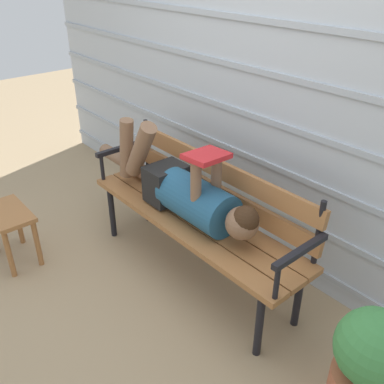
{
  "coord_description": "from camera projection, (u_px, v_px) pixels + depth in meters",
  "views": [
    {
      "loc": [
        1.75,
        -1.34,
        1.93
      ],
      "look_at": [
        0.0,
        0.14,
        0.64
      ],
      "focal_mm": 40.11,
      "sensor_mm": 36.0,
      "label": 1
    }
  ],
  "objects": [
    {
      "name": "ground_plane",
      "position": [
        176.0,
        282.0,
        2.86
      ],
      "size": [
        12.0,
        12.0,
        0.0
      ],
      "primitive_type": "plane",
      "color": "tan"
    },
    {
      "name": "house_siding",
      "position": [
        259.0,
        93.0,
        2.69
      ],
      "size": [
        5.16,
        0.08,
        2.3
      ],
      "color": "#B2BCC6",
      "rests_on": "ground"
    },
    {
      "name": "park_bench",
      "position": [
        200.0,
        208.0,
        2.74
      ],
      "size": [
        1.68,
        0.44,
        0.84
      ],
      "color": "#9E6638",
      "rests_on": "ground"
    },
    {
      "name": "reclining_person",
      "position": [
        183.0,
        189.0,
        2.7
      ],
      "size": [
        1.7,
        0.27,
        0.54
      ],
      "color": "#23567A"
    },
    {
      "name": "footstool",
      "position": [
        10.0,
        222.0,
        2.94
      ],
      "size": [
        0.43,
        0.24,
        0.4
      ],
      "color": "#9E6638",
      "rests_on": "ground"
    },
    {
      "name": "potted_plant",
      "position": [
        369.0,
        371.0,
        1.85
      ],
      "size": [
        0.35,
        0.35,
        0.66
      ],
      "color": "#AD5B3D",
      "rests_on": "ground"
    }
  ]
}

